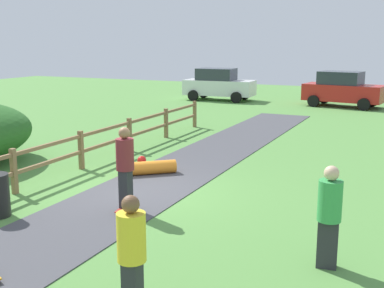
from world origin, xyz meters
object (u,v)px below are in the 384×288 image
skater_fallen (147,167)px  parked_car_white (219,84)px  skater_riding (125,165)px  bystander_yellow (132,251)px  bystander_green (329,212)px  parked_car_red (343,89)px

skater_fallen → parked_car_white: parked_car_white is taller
parked_car_white → skater_riding: bearing=-73.6°
skater_riding → bystander_yellow: 4.20m
parked_car_white → bystander_yellow: bearing=-70.7°
bystander_green → skater_fallen: bearing=145.7°
skater_riding → bystander_green: size_ratio=1.07×
bystander_green → parked_car_red: 20.71m
parked_car_white → skater_fallen: bearing=-74.5°
skater_riding → parked_car_red: bearing=85.5°
skater_riding → parked_car_white: parked_car_white is taller
parked_car_red → bystander_yellow: bearing=-88.1°
skater_fallen → parked_car_red: parked_car_red is taller
bystander_yellow → parked_car_red: bearing=91.9°
skater_fallen → bystander_green: (5.47, -3.74, 0.73)m
bystander_yellow → parked_car_white: size_ratio=0.39×
parked_car_red → skater_fallen: bearing=-99.0°
skater_fallen → bystander_yellow: size_ratio=0.87×
skater_riding → parked_car_red: 19.64m
bystander_green → parked_car_red: size_ratio=0.38×
skater_riding → bystander_green: skater_riding is taller
skater_riding → bystander_yellow: size_ratio=1.08×
parked_car_red → skater_riding: bearing=-94.5°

